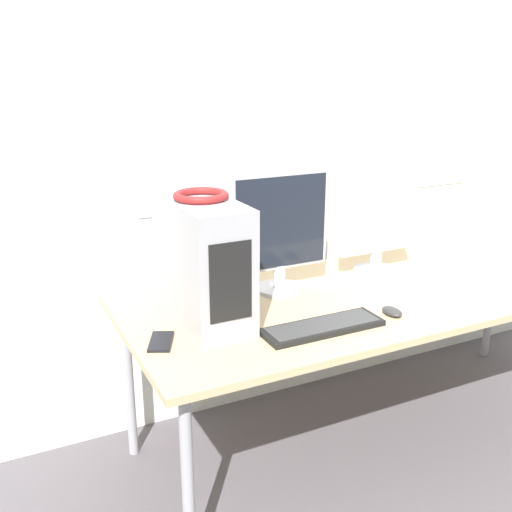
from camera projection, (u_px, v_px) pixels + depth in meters
name	position (u px, v px, depth m)	size (l,w,h in m)	color
ground_plane	(446.00, 493.00, 2.37)	(14.00, 14.00, 0.00)	#565156
wall_back	(321.00, 123.00, 2.81)	(8.00, 0.07, 2.70)	silver
desk	(387.00, 296.00, 2.53)	(2.24, 0.88, 0.72)	tan
pc_tower	(203.00, 261.00, 2.15)	(0.21, 0.50, 0.45)	#9E9EA3
headphones	(201.00, 195.00, 2.08)	(0.19, 0.19, 0.03)	maroon
monitor_main	(280.00, 231.00, 2.41)	(0.42, 0.20, 0.49)	#B7B7BC
monitor_right_near	(379.00, 217.00, 2.62)	(0.39, 0.20, 0.50)	#B7B7BC
keyboard	(323.00, 327.00, 2.12)	(0.45, 0.14, 0.02)	black
mouse	(392.00, 311.00, 2.24)	(0.06, 0.10, 0.03)	#2D2D2D
cell_phone	(161.00, 342.00, 2.02)	(0.13, 0.17, 0.01)	black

